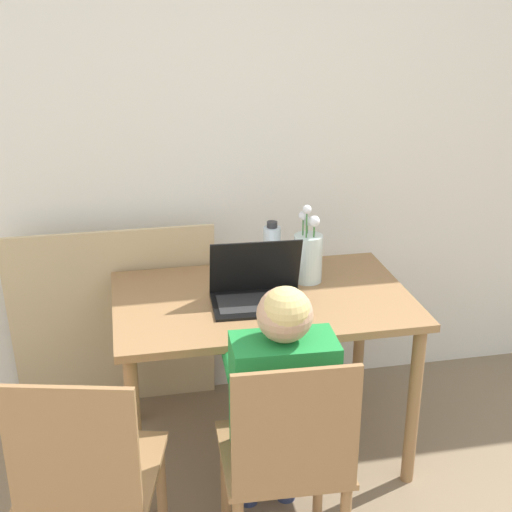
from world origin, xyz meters
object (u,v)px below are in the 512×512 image
object	(u,v)px
laptop	(257,288)
water_bottle	(272,251)
chair_spare	(89,480)
person_seated	(280,390)
flower_vase	(308,254)
chair_occupied	(287,462)

from	to	relation	value
laptop	water_bottle	size ratio (longest dim) A/B	1.52
chair_spare	person_seated	world-z (taller)	person_seated
chair_spare	person_seated	bearing A→B (deg)	-158.65
chair_spare	water_bottle	distance (m)	1.17
laptop	flower_vase	bearing A→B (deg)	34.69
person_seated	laptop	world-z (taller)	person_seated
chair_occupied	flower_vase	bearing A→B (deg)	-106.85
laptop	flower_vase	distance (m)	0.29
chair_occupied	water_bottle	xyz separation A→B (m)	(0.14, 0.85, 0.38)
chair_spare	laptop	size ratio (longest dim) A/B	2.36
person_seated	water_bottle	world-z (taller)	person_seated
laptop	water_bottle	world-z (taller)	same
chair_occupied	laptop	distance (m)	0.71
water_bottle	chair_spare	bearing A→B (deg)	-132.50
person_seated	flower_vase	world-z (taller)	flower_vase
chair_spare	laptop	distance (m)	0.93
chair_occupied	water_bottle	size ratio (longest dim) A/B	3.58
laptop	chair_spare	bearing A→B (deg)	-134.62
laptop	water_bottle	bearing A→B (deg)	67.16
water_bottle	chair_occupied	bearing A→B (deg)	-99.31
chair_occupied	chair_spare	size ratio (longest dim) A/B	1.00
laptop	flower_vase	world-z (taller)	flower_vase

